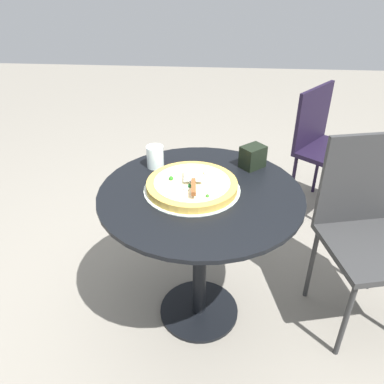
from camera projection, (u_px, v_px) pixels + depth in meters
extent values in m
plane|color=gray|center=(199.00, 311.00, 2.00)|extent=(10.00, 10.00, 0.00)
cylinder|color=black|center=(201.00, 193.00, 1.62)|extent=(0.86, 0.86, 0.02)
cylinder|color=black|center=(200.00, 258.00, 1.81)|extent=(0.07, 0.07, 0.69)
cylinder|color=black|center=(199.00, 310.00, 2.00)|extent=(0.40, 0.40, 0.02)
cylinder|color=silver|center=(192.00, 189.00, 1.63)|extent=(0.41, 0.41, 0.00)
cylinder|color=gold|center=(192.00, 185.00, 1.62)|extent=(0.38, 0.38, 0.03)
cylinder|color=beige|center=(192.00, 182.00, 1.61)|extent=(0.32, 0.32, 0.00)
sphere|color=beige|center=(191.00, 183.00, 1.60)|extent=(0.02, 0.02, 0.02)
sphere|color=#F0E6CF|center=(172.00, 175.00, 1.65)|extent=(0.01, 0.01, 0.01)
sphere|color=white|center=(186.00, 189.00, 1.55)|extent=(0.02, 0.02, 0.02)
sphere|color=silver|center=(205.00, 173.00, 1.67)|extent=(0.02, 0.02, 0.02)
sphere|color=#226932|center=(190.00, 186.00, 1.57)|extent=(0.01, 0.01, 0.01)
sphere|color=#2B6830|center=(189.00, 185.00, 1.58)|extent=(0.01, 0.01, 0.01)
sphere|color=#2E7422|center=(207.00, 196.00, 1.51)|extent=(0.01, 0.01, 0.01)
sphere|color=#24691C|center=(171.00, 178.00, 1.62)|extent=(0.02, 0.02, 0.02)
cube|color=silver|center=(193.00, 175.00, 1.62)|extent=(0.11, 0.09, 0.00)
cube|color=brown|center=(194.00, 187.00, 1.52)|extent=(0.11, 0.03, 0.02)
cylinder|color=silver|center=(155.00, 157.00, 1.78)|extent=(0.08, 0.08, 0.10)
cube|color=black|center=(253.00, 157.00, 1.78)|extent=(0.13, 0.13, 0.10)
cube|color=#2E2E2F|center=(375.00, 248.00, 1.73)|extent=(0.51, 0.51, 0.03)
cube|color=#2E2E2F|center=(364.00, 179.00, 1.77)|extent=(0.12, 0.42, 0.45)
cylinder|color=#2E2E2F|center=(345.00, 321.00, 1.68)|extent=(0.02, 0.02, 0.44)
cylinder|color=#2E2E2F|center=(377.00, 257.00, 2.03)|extent=(0.02, 0.02, 0.44)
cylinder|color=#2E2E2F|center=(311.00, 264.00, 1.98)|extent=(0.02, 0.02, 0.44)
cube|color=black|center=(335.00, 154.00, 2.55)|extent=(0.58, 0.58, 0.03)
cube|color=black|center=(313.00, 116.00, 2.56)|extent=(0.34, 0.28, 0.39)
cylinder|color=black|center=(364.00, 183.00, 2.68)|extent=(0.02, 0.02, 0.44)
cylinder|color=black|center=(341.00, 204.00, 2.47)|extent=(0.02, 0.02, 0.44)
cylinder|color=black|center=(317.00, 167.00, 2.89)|extent=(0.02, 0.02, 0.44)
cylinder|color=black|center=(292.00, 184.00, 2.67)|extent=(0.02, 0.02, 0.44)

